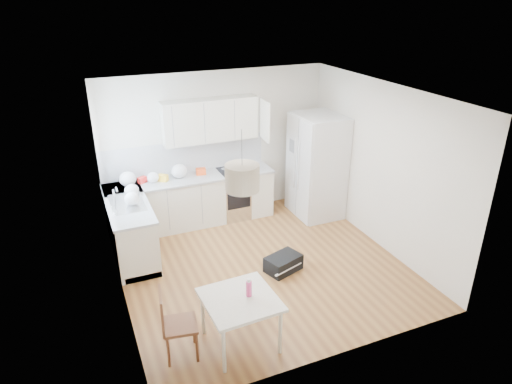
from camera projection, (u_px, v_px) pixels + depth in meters
floor at (262, 265)px, 7.17m from camera, size 4.20×4.20×0.00m
ceiling at (263, 94)px, 6.07m from camera, size 4.20×4.20×0.00m
wall_back at (216, 145)px, 8.39m from camera, size 4.20×0.00×4.20m
wall_left at (113, 212)px, 5.87m from camera, size 0.00×4.20×4.20m
wall_right at (381, 167)px, 7.37m from camera, size 0.00×4.20×4.20m
window_glassblock at (101, 155)px, 6.68m from camera, size 0.02×1.00×1.00m
cabinets_back at (192, 202)px, 8.29m from camera, size 3.00×0.60×0.88m
cabinets_left at (130, 228)px, 7.36m from camera, size 0.60×1.80×0.88m
counter_back at (191, 178)px, 8.11m from camera, size 3.02×0.64×0.04m
counter_left at (127, 203)px, 7.17m from camera, size 0.64×1.82×0.04m
backsplash_back at (185, 157)px, 8.23m from camera, size 3.00×0.01×0.58m
backsplash_left at (105, 188)px, 6.94m from camera, size 0.01×1.80×0.58m
upper_cabinets at (210, 120)px, 7.99m from camera, size 1.70×0.32×0.75m
range_oven at (233, 194)px, 8.58m from camera, size 0.50×0.61×0.88m
sink at (127, 203)px, 7.13m from camera, size 0.50×0.80×0.16m
refrigerator at (317, 166)px, 8.49m from camera, size 0.91×0.96×1.93m
dining_table at (240, 303)px, 5.37m from camera, size 0.87×0.87×0.66m
dining_chair at (180, 323)px, 5.25m from camera, size 0.44×0.44×0.91m
drink_bottle at (249, 287)px, 5.34m from camera, size 0.09×0.09×0.24m
gym_bag at (283, 263)px, 7.00m from camera, size 0.62×0.50×0.25m
pendant_lamp at (242, 178)px, 4.75m from camera, size 0.46×0.46×0.28m
grocery_bag_a at (128, 179)px, 7.68m from camera, size 0.28×0.24×0.25m
grocery_bag_b at (153, 177)px, 7.84m from camera, size 0.20×0.17×0.18m
grocery_bag_c at (179, 171)px, 8.03m from camera, size 0.28×0.24×0.25m
grocery_bag_d at (132, 190)px, 7.31m from camera, size 0.23×0.19×0.21m
grocery_bag_e at (132, 199)px, 7.02m from camera, size 0.23×0.19×0.21m
snack_orange at (201, 171)px, 8.19m from camera, size 0.19×0.13×0.12m
snack_yellow at (163, 178)px, 7.92m from camera, size 0.19×0.19×0.11m
snack_red at (142, 180)px, 7.84m from camera, size 0.18×0.16×0.10m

